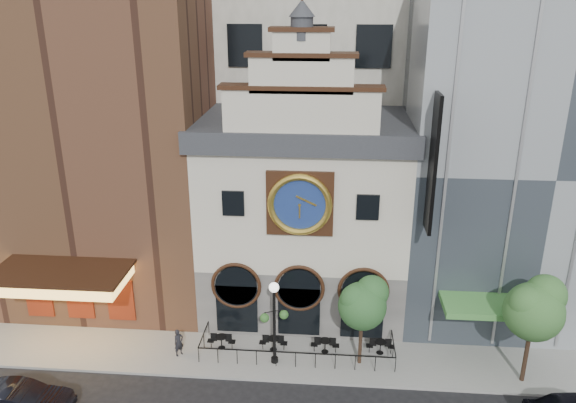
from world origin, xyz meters
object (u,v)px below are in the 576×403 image
(lamppost, at_px, (274,314))
(bistro_1, at_px, (273,343))
(bistro_0, at_px, (221,341))
(bistro_2, at_px, (325,345))
(pedestrian, at_px, (179,343))
(tree_right, at_px, (535,307))
(tree_left, at_px, (363,302))
(car_left, at_px, (19,401))
(bistro_3, at_px, (380,346))

(lamppost, bearing_deg, bistro_1, 77.65)
(bistro_0, relative_size, bistro_1, 1.00)
(bistro_0, xyz_separation_m, bistro_2, (5.86, 0.11, 0.00))
(bistro_2, height_order, pedestrian, pedestrian)
(lamppost, xyz_separation_m, tree_right, (13.06, -0.42, 1.32))
(bistro_0, relative_size, tree_left, 0.31)
(car_left, relative_size, tree_left, 0.96)
(bistro_0, relative_size, car_left, 0.32)
(bistro_0, bearing_deg, bistro_2, 1.05)
(bistro_0, bearing_deg, tree_right, -5.10)
(lamppost, height_order, tree_left, tree_left)
(bistro_0, distance_m, tree_left, 8.48)
(bistro_3, distance_m, pedestrian, 11.21)
(pedestrian, bearing_deg, bistro_3, -43.32)
(bistro_2, distance_m, lamppost, 3.89)
(car_left, relative_size, tree_right, 0.83)
(bistro_3, height_order, lamppost, lamppost)
(pedestrian, distance_m, tree_right, 18.76)
(bistro_1, height_order, pedestrian, pedestrian)
(bistro_1, height_order, car_left, car_left)
(bistro_3, distance_m, lamppost, 6.46)
(bistro_1, bearing_deg, tree_right, -6.58)
(bistro_1, relative_size, bistro_2, 1.00)
(lamppost, bearing_deg, bistro_3, -9.54)
(pedestrian, distance_m, tree_left, 10.45)
(tree_right, bearing_deg, bistro_3, 166.81)
(car_left, distance_m, lamppost, 12.95)
(bistro_0, height_order, car_left, car_left)
(bistro_0, bearing_deg, tree_left, -4.87)
(bistro_1, bearing_deg, pedestrian, -170.17)
(bistro_0, distance_m, tree_right, 16.71)
(car_left, bearing_deg, tree_right, -82.45)
(bistro_2, bearing_deg, bistro_0, -178.95)
(bistro_0, xyz_separation_m, bistro_1, (2.95, 0.08, 0.00))
(bistro_3, distance_m, tree_left, 3.59)
(bistro_3, height_order, pedestrian, pedestrian)
(bistro_3, height_order, car_left, car_left)
(pedestrian, relative_size, tree_left, 0.31)
(bistro_1, xyz_separation_m, lamppost, (0.19, -1.11, 2.55))
(car_left, xyz_separation_m, pedestrian, (6.38, 5.15, 0.13))
(bistro_0, distance_m, bistro_2, 5.86)
(bistro_0, xyz_separation_m, lamppost, (3.14, -1.02, 2.55))
(tree_right, bearing_deg, bistro_1, 173.42)
(bistro_3, height_order, tree_right, tree_right)
(bistro_1, height_order, bistro_2, same)
(bistro_0, relative_size, bistro_2, 1.00)
(bistro_1, distance_m, pedestrian, 5.26)
(tree_left, bearing_deg, bistro_2, 158.30)
(lamppost, bearing_deg, car_left, -179.20)
(bistro_2, xyz_separation_m, pedestrian, (-8.08, -0.92, 0.33))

